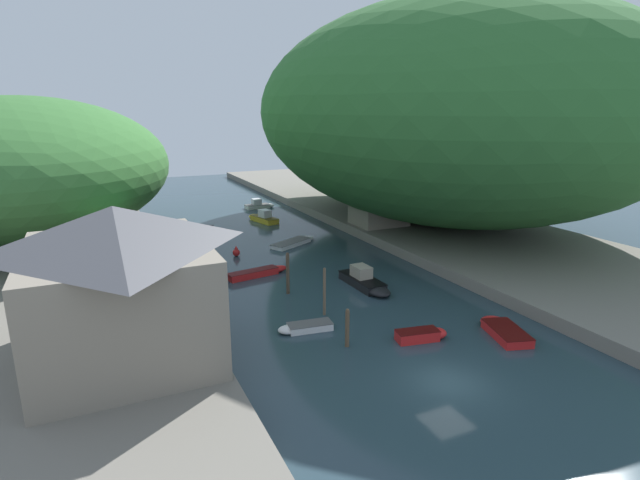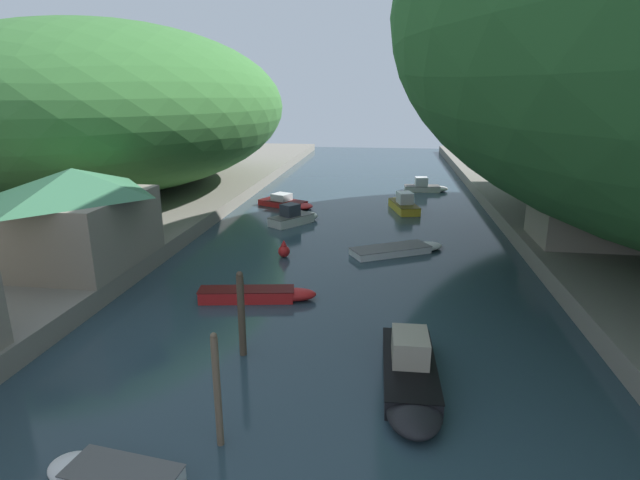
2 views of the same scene
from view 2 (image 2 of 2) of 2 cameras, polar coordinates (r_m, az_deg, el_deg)
name	(u,v)px [view 2 (image 2 of 2)]	position (r m, az deg, el deg)	size (l,w,h in m)	color
water_surface	(347,255)	(32.21, 3.15, -1.68)	(130.00, 130.00, 0.00)	#283D47
left_bank	(34,234)	(40.26, -29.92, 0.58)	(22.00, 120.00, 1.03)	slate
hillside_left	(118,108)	(52.36, -22.06, 13.81)	(30.39, 42.55, 15.17)	#387033
boathouse_shed	(78,215)	(29.75, -25.96, 2.56)	(6.45, 8.01, 5.22)	gray
right_bank_cottage	(588,205)	(34.98, 28.29, 3.50)	(6.37, 5.41, 4.49)	gray
boat_small_dinghy	(401,249)	(32.94, 9.25, -1.04)	(6.44, 4.60, 0.47)	white
boat_navy_launch	(261,295)	(25.34, -6.75, -6.21)	(5.98, 2.07, 0.63)	red
boat_cabin_cruiser	(295,217)	(39.82, -2.84, 2.63)	(3.94, 4.57, 1.64)	silver
boat_white_cruiser	(108,475)	(15.78, -23.08, -23.45)	(3.92, 1.73, 0.50)	white
boat_open_rowboat	(426,187)	(54.12, 12.03, 5.94)	(4.62, 2.05, 1.47)	silver
boat_yellow_tender	(410,375)	(18.41, 10.30, -14.98)	(2.01, 6.46, 1.71)	black
boat_far_upstream	(287,203)	(45.82, -3.77, 4.27)	(5.67, 4.17, 1.13)	red
boat_moored_right	(402,204)	(45.11, 9.39, 4.10)	(3.00, 5.96, 1.69)	gold
mooring_post_second	(217,390)	(15.26, -11.67, -16.45)	(0.21, 0.21, 3.67)	brown
mooring_post_middle	(241,314)	(19.87, -8.97, -8.32)	(0.28, 0.28, 3.53)	#4C3D2D
channel_buoy_near	(284,250)	(31.69, -4.14, -1.18)	(0.75, 0.75, 1.12)	red
person_by_boathouse	(87,256)	(28.13, -25.08, -1.70)	(0.30, 0.42, 1.69)	#282D3D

